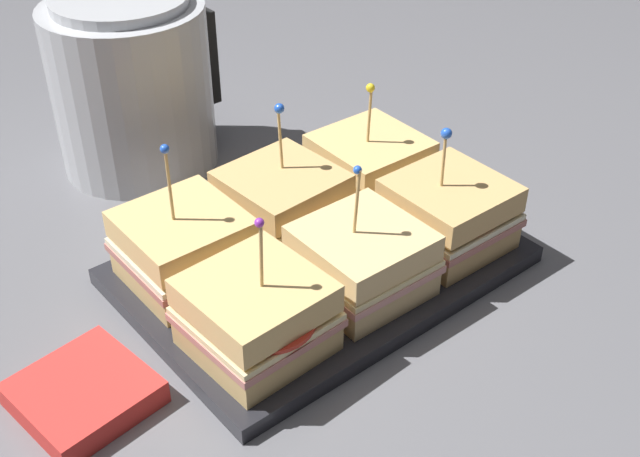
% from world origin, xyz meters
% --- Properties ---
extents(ground_plane, '(6.00, 6.00, 0.00)m').
position_xyz_m(ground_plane, '(0.00, 0.00, 0.00)').
color(ground_plane, slate).
extents(serving_platter, '(0.40, 0.28, 0.02)m').
position_xyz_m(serving_platter, '(0.00, 0.00, 0.01)').
color(serving_platter, '#232328').
rests_on(serving_platter, ground_plane).
extents(sandwich_front_left, '(0.12, 0.12, 0.15)m').
position_xyz_m(sandwich_front_left, '(-0.13, -0.07, 0.06)').
color(sandwich_front_left, tan).
rests_on(sandwich_front_left, serving_platter).
extents(sandwich_front_center, '(0.12, 0.12, 0.15)m').
position_xyz_m(sandwich_front_center, '(0.00, -0.06, 0.05)').
color(sandwich_front_center, '#DBB77A').
rests_on(sandwich_front_center, serving_platter).
extents(sandwich_front_right, '(0.12, 0.12, 0.14)m').
position_xyz_m(sandwich_front_right, '(0.12, -0.06, 0.06)').
color(sandwich_front_right, tan).
rests_on(sandwich_front_right, serving_platter).
extents(sandwich_back_left, '(0.12, 0.12, 0.16)m').
position_xyz_m(sandwich_back_left, '(-0.12, 0.06, 0.06)').
color(sandwich_back_left, tan).
rests_on(sandwich_back_left, serving_platter).
extents(sandwich_back_center, '(0.12, 0.12, 0.15)m').
position_xyz_m(sandwich_back_center, '(0.00, 0.06, 0.06)').
color(sandwich_back_center, tan).
rests_on(sandwich_back_center, serving_platter).
extents(sandwich_back_right, '(0.12, 0.12, 0.14)m').
position_xyz_m(sandwich_back_right, '(0.13, 0.07, 0.05)').
color(sandwich_back_right, tan).
rests_on(sandwich_back_right, serving_platter).
extents(kettle_steel, '(0.22, 0.20, 0.24)m').
position_xyz_m(kettle_steel, '(-0.03, 0.33, 0.11)').
color(kettle_steel, '#B7BABF').
rests_on(kettle_steel, ground_plane).
extents(napkin_stack, '(0.12, 0.12, 0.02)m').
position_xyz_m(napkin_stack, '(-0.28, -0.01, 0.01)').
color(napkin_stack, red).
rests_on(napkin_stack, ground_plane).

